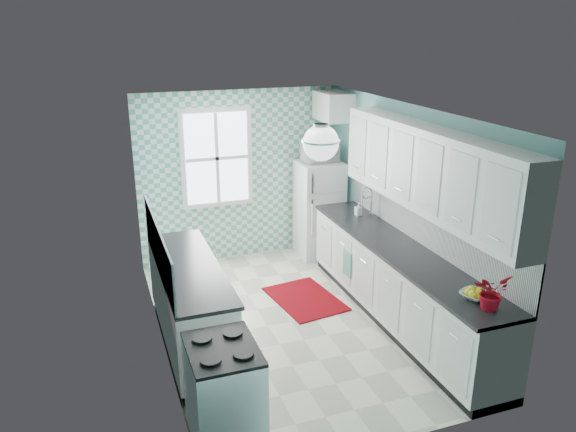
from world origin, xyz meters
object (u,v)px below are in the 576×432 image
object	(u,v)px
stove	(224,391)
potted_plant	(491,292)
microwave	(320,153)
sink	(358,218)
fridge	(319,209)
ceiling_light	(321,143)
fruit_bowl	(475,295)

from	to	relation	value
stove	potted_plant	distance (m)	2.50
microwave	potted_plant	bearing A→B (deg)	87.85
sink	microwave	distance (m)	1.29
fridge	microwave	distance (m)	0.86
sink	potted_plant	bearing A→B (deg)	-90.60
sink	potted_plant	world-z (taller)	sink
microwave	stove	bearing A→B (deg)	52.87
fridge	stove	bearing A→B (deg)	-120.72
ceiling_light	fridge	size ratio (longest dim) A/B	0.24
microwave	sink	bearing A→B (deg)	91.30
microwave	fridge	bearing A→B (deg)	51.26
stove	fruit_bowl	xyz separation A→B (m)	(2.40, -0.07, 0.52)
sink	microwave	xyz separation A→B (m)	(-0.09, 1.11, 0.66)
ceiling_light	fruit_bowl	distance (m)	2.03
stove	microwave	xyz separation A→B (m)	(2.31, 3.47, 1.14)
fruit_bowl	potted_plant	distance (m)	0.25
potted_plant	microwave	world-z (taller)	microwave
fruit_bowl	microwave	distance (m)	3.60
ceiling_light	microwave	xyz separation A→B (m)	(1.11, 2.63, -0.73)
ceiling_light	potted_plant	world-z (taller)	ceiling_light
fridge	potted_plant	size ratio (longest dim) A/B	4.32
fridge	sink	xyz separation A→B (m)	(0.09, -1.11, 0.20)
fruit_bowl	microwave	size ratio (longest dim) A/B	0.51
fridge	microwave	bearing A→B (deg)	57.67
ceiling_light	potted_plant	distance (m)	2.05
potted_plant	stove	bearing A→B (deg)	173.27
stove	potted_plant	size ratio (longest dim) A/B	2.58
sink	potted_plant	xyz separation A→B (m)	(-0.00, -2.65, 0.18)
ceiling_light	sink	distance (m)	2.39
fridge	ceiling_light	bearing A→B (deg)	-110.03
ceiling_light	stove	world-z (taller)	ceiling_light
ceiling_light	stove	bearing A→B (deg)	-144.72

